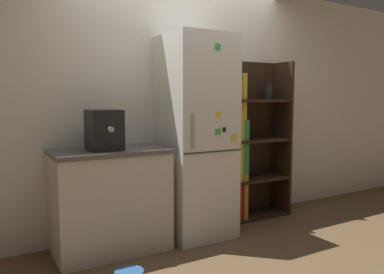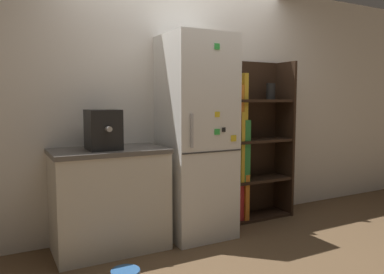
{
  "view_description": "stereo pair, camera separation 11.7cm",
  "coord_description": "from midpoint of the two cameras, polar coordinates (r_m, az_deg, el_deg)",
  "views": [
    {
      "loc": [
        -1.85,
        -2.98,
        1.33
      ],
      "look_at": [
        -0.04,
        0.15,
        0.97
      ],
      "focal_mm": 35.0,
      "sensor_mm": 36.0,
      "label": 1
    },
    {
      "loc": [
        -1.74,
        -3.04,
        1.33
      ],
      "look_at": [
        -0.04,
        0.15,
        0.97
      ],
      "focal_mm": 35.0,
      "sensor_mm": 36.0,
      "label": 2
    }
  ],
  "objects": [
    {
      "name": "wall_back",
      "position": [
        3.92,
        -0.89,
        5.22
      ],
      "size": [
        8.0,
        0.05,
        2.6
      ],
      "color": "white",
      "rests_on": "ground_plane"
    },
    {
      "name": "kitchen_counter",
      "position": [
        3.43,
        -11.49,
        -9.27
      ],
      "size": [
        0.99,
        0.58,
        0.91
      ],
      "color": "beige",
      "rests_on": "ground_plane"
    },
    {
      "name": "pet_bowl",
      "position": [
        3.0,
        -8.93,
        -19.93
      ],
      "size": [
        0.22,
        0.22,
        0.07
      ],
      "color": "#3366A5",
      "rests_on": "ground_plane"
    },
    {
      "name": "espresso_machine",
      "position": [
        3.28,
        -12.39,
        1.1
      ],
      "size": [
        0.27,
        0.35,
        0.34
      ],
      "color": "black",
      "rests_on": "kitchen_counter"
    },
    {
      "name": "bookshelf",
      "position": [
        4.2,
        8.85,
        -1.49
      ],
      "size": [
        0.85,
        0.34,
        1.76
      ],
      "color": "black",
      "rests_on": "ground_plane"
    },
    {
      "name": "ground_plane",
      "position": [
        3.75,
        2.6,
        -15.13
      ],
      "size": [
        16.0,
        16.0,
        0.0
      ],
      "primitive_type": "plane",
      "color": "brown"
    },
    {
      "name": "refrigerator",
      "position": [
        3.64,
        1.54,
        0.01
      ],
      "size": [
        0.63,
        0.64,
        1.94
      ],
      "color": "white",
      "rests_on": "ground_plane"
    }
  ]
}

